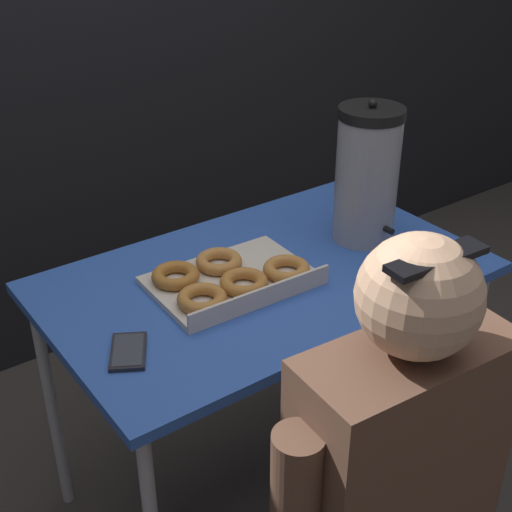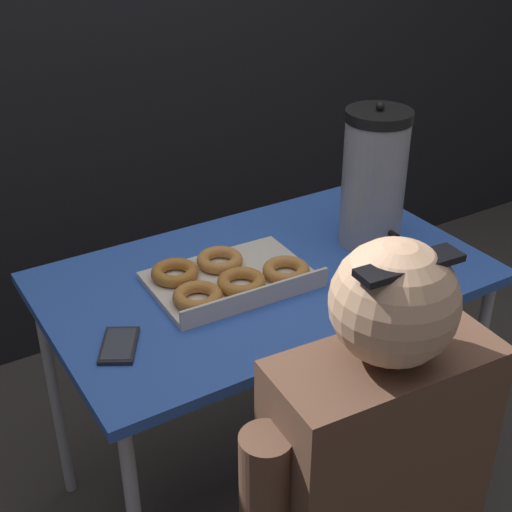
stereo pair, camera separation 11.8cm
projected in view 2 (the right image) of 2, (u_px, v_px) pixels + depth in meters
ground_plane at (264, 484)px, 2.23m from camera, size 12.00×12.00×0.00m
back_wall at (97, 13)px, 2.42m from camera, size 6.00×0.11×2.49m
folding_table at (265, 293)px, 1.88m from camera, size 1.13×0.69×0.77m
donut_box at (228, 278)px, 1.79m from camera, size 0.41×0.29×0.05m
coffee_urn at (374, 179)px, 1.91m from camera, size 0.18×0.20×0.40m
cell_phone at (119, 345)px, 1.57m from camera, size 0.13×0.15×0.01m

